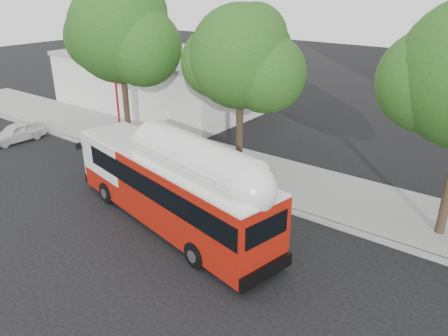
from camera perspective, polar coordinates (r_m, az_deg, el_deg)
name	(u,v)px	position (r m, az deg, el deg)	size (l,w,h in m)	color
ground	(176,226)	(18.59, -6.23, -7.48)	(120.00, 120.00, 0.00)	black
sidewalk	(260,174)	(23.16, 4.69, -0.76)	(60.00, 5.00, 0.15)	gray
curb_strip	(231,191)	(21.20, 0.91, -3.04)	(60.00, 0.30, 0.15)	gray
red_curb_segment	(185,176)	(22.92, -5.17, -1.04)	(10.00, 0.32, 0.16)	maroon
street_tree_left	(126,36)	(26.20, -12.63, 16.42)	(6.67, 5.80, 9.74)	#2D2116
street_tree_mid	(248,62)	(21.43, 3.18, 13.65)	(5.75, 5.00, 8.62)	#2D2116
low_commercial_bldg	(165,79)	(36.56, -7.73, 11.45)	(16.20, 10.20, 4.25)	silver
transit_bus	(171,190)	(17.94, -6.97, -2.83)	(11.89, 4.55, 3.47)	#A0170B
parked_car	(17,132)	(30.89, -25.43, 4.24)	(3.51, 1.41, 1.20)	silver
signal_pole	(119,114)	(26.13, -13.60, 6.91)	(0.13, 0.45, 4.70)	red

